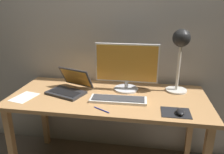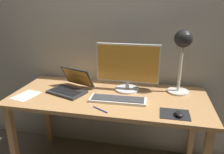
{
  "view_description": "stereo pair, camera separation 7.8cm",
  "coord_description": "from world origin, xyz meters",
  "px_view_note": "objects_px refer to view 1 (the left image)",
  "views": [
    {
      "loc": [
        0.3,
        -1.63,
        1.46
      ],
      "look_at": [
        0.04,
        -0.05,
        0.92
      ],
      "focal_mm": 35.05,
      "sensor_mm": 36.0,
      "label": 1
    },
    {
      "loc": [
        0.37,
        -1.61,
        1.46
      ],
      "look_at": [
        0.04,
        -0.05,
        0.92
      ],
      "focal_mm": 35.05,
      "sensor_mm": 36.0,
      "label": 2
    }
  ],
  "objects_px": {
    "laptop": "(71,85)",
    "pen": "(102,110)",
    "keyboard_main": "(118,99)",
    "desk_lamp": "(181,47)",
    "mouse": "(180,112)",
    "monitor": "(127,66)"
  },
  "relations": [
    {
      "from": "desk_lamp",
      "to": "pen",
      "type": "bearing_deg",
      "value": -140.78
    },
    {
      "from": "keyboard_main",
      "to": "desk_lamp",
      "type": "height_order",
      "value": "desk_lamp"
    },
    {
      "from": "laptop",
      "to": "desk_lamp",
      "type": "height_order",
      "value": "desk_lamp"
    },
    {
      "from": "desk_lamp",
      "to": "pen",
      "type": "xyz_separation_m",
      "value": [
        -0.56,
        -0.46,
        -0.38
      ]
    },
    {
      "from": "monitor",
      "to": "laptop",
      "type": "distance_m",
      "value": 0.51
    },
    {
      "from": "desk_lamp",
      "to": "mouse",
      "type": "distance_m",
      "value": 0.56
    },
    {
      "from": "pen",
      "to": "mouse",
      "type": "bearing_deg",
      "value": 2.93
    },
    {
      "from": "monitor",
      "to": "keyboard_main",
      "type": "distance_m",
      "value": 0.32
    },
    {
      "from": "monitor",
      "to": "mouse",
      "type": "relative_size",
      "value": 5.55
    },
    {
      "from": "keyboard_main",
      "to": "laptop",
      "type": "bearing_deg",
      "value": 163.18
    },
    {
      "from": "laptop",
      "to": "pen",
      "type": "bearing_deg",
      "value": -42.03
    },
    {
      "from": "monitor",
      "to": "desk_lamp",
      "type": "distance_m",
      "value": 0.46
    },
    {
      "from": "mouse",
      "to": "pen",
      "type": "bearing_deg",
      "value": -177.07
    },
    {
      "from": "laptop",
      "to": "pen",
      "type": "xyz_separation_m",
      "value": [
        0.34,
        -0.3,
        -0.05
      ]
    },
    {
      "from": "pen",
      "to": "keyboard_main",
      "type": "bearing_deg",
      "value": 62.51
    },
    {
      "from": "keyboard_main",
      "to": "desk_lamp",
      "type": "bearing_deg",
      "value": 31.03
    },
    {
      "from": "mouse",
      "to": "laptop",
      "type": "bearing_deg",
      "value": 162.47
    },
    {
      "from": "laptop",
      "to": "monitor",
      "type": "bearing_deg",
      "value": 13.45
    },
    {
      "from": "desk_lamp",
      "to": "mouse",
      "type": "height_order",
      "value": "desk_lamp"
    },
    {
      "from": "mouse",
      "to": "pen",
      "type": "distance_m",
      "value": 0.54
    },
    {
      "from": "laptop",
      "to": "desk_lamp",
      "type": "relative_size",
      "value": 0.73
    },
    {
      "from": "mouse",
      "to": "desk_lamp",
      "type": "bearing_deg",
      "value": 87.19
    }
  ]
}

